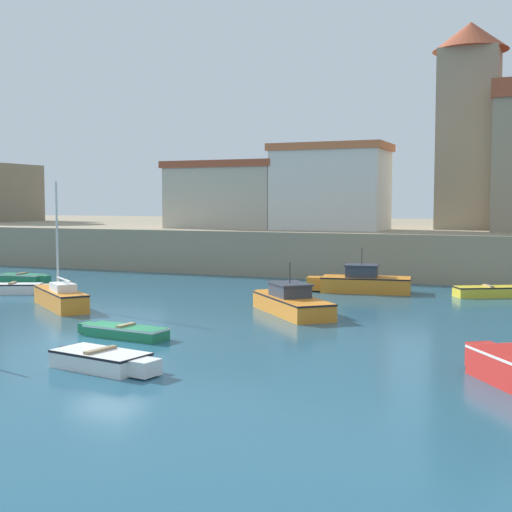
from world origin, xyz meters
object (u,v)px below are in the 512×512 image
(dinghy_green_4, at_px, (23,278))
(harbor_shed_near_wharf, at_px, (227,195))
(harbor_shed_far_end, at_px, (331,187))
(motorboat_orange_8, at_px, (290,302))
(motorboat_orange_5, at_px, (362,282))
(dinghy_yellow_7, at_px, (490,291))
(dinghy_white_2, at_px, (14,288))
(dinghy_green_0, at_px, (124,331))
(sailboat_orange_9, at_px, (60,297))
(dinghy_white_6, at_px, (104,360))

(dinghy_green_4, distance_m, harbor_shed_near_wharf, 16.53)
(harbor_shed_far_end, bearing_deg, motorboat_orange_8, -78.10)
(dinghy_green_4, bearing_deg, motorboat_orange_5, 10.31)
(dinghy_green_4, distance_m, dinghy_yellow_7, 26.75)
(dinghy_white_2, xyz_separation_m, dinghy_yellow_7, (23.33, 8.54, -0.00))
(dinghy_yellow_7, distance_m, harbor_shed_near_wharf, 22.39)
(dinghy_green_0, bearing_deg, harbor_shed_far_end, 90.75)
(motorboat_orange_5, xyz_separation_m, sailboat_orange_9, (-11.39, -10.90, -0.05))
(dinghy_green_4, xyz_separation_m, sailboat_orange_9, (8.48, -7.28, 0.22))
(dinghy_white_2, distance_m, dinghy_green_4, 5.19)
(dinghy_green_4, relative_size, harbor_shed_near_wharf, 0.40)
(motorboat_orange_5, xyz_separation_m, harbor_shed_near_wharf, (-12.97, 10.51, 4.83))
(dinghy_white_6, xyz_separation_m, dinghy_yellow_7, (8.94, 20.99, 0.01))
(dinghy_yellow_7, bearing_deg, motorboat_orange_5, -173.60)
(dinghy_yellow_7, bearing_deg, dinghy_green_0, -123.82)
(dinghy_green_4, bearing_deg, dinghy_white_6, -43.64)
(dinghy_white_6, distance_m, harbor_shed_near_wharf, 32.93)
(motorboat_orange_5, distance_m, harbor_shed_far_end, 12.63)
(motorboat_orange_5, relative_size, dinghy_white_6, 1.53)
(dinghy_white_6, height_order, sailboat_orange_9, sailboat_orange_9)
(dinghy_green_4, xyz_separation_m, dinghy_yellow_7, (26.39, 4.35, 0.00))
(dinghy_green_0, bearing_deg, dinghy_green_4, 141.14)
(dinghy_green_0, relative_size, dinghy_white_2, 1.05)
(harbor_shed_near_wharf, bearing_deg, motorboat_orange_8, -57.68)
(sailboat_orange_9, height_order, harbor_shed_far_end, harbor_shed_far_end)
(dinghy_white_2, relative_size, dinghy_yellow_7, 0.91)
(dinghy_white_2, relative_size, motorboat_orange_5, 0.62)
(dinghy_white_2, xyz_separation_m, dinghy_white_6, (14.39, -12.45, -0.01))
(dinghy_white_2, height_order, motorboat_orange_8, motorboat_orange_8)
(dinghy_green_4, relative_size, motorboat_orange_8, 0.64)
(dinghy_green_0, xyz_separation_m, motorboat_orange_5, (4.63, 15.90, 0.32))
(dinghy_green_0, bearing_deg, dinghy_white_2, 146.44)
(dinghy_white_6, height_order, harbor_shed_near_wharf, harbor_shed_near_wharf)
(motorboat_orange_5, bearing_deg, motorboat_orange_8, -97.10)
(dinghy_green_4, distance_m, dinghy_white_6, 24.12)
(dinghy_yellow_7, bearing_deg, sailboat_orange_9, -147.00)
(dinghy_green_4, relative_size, dinghy_white_6, 0.93)
(dinghy_yellow_7, relative_size, sailboat_orange_9, 0.66)
(dinghy_white_2, height_order, harbor_shed_far_end, harbor_shed_far_end)
(dinghy_white_6, relative_size, harbor_shed_far_end, 0.47)
(dinghy_green_4, relative_size, sailboat_orange_9, 0.60)
(harbor_shed_near_wharf, bearing_deg, dinghy_green_4, -116.05)
(dinghy_white_2, relative_size, dinghy_white_6, 0.94)
(motorboat_orange_5, relative_size, harbor_shed_near_wharf, 0.65)
(dinghy_green_4, height_order, motorboat_orange_8, motorboat_orange_8)
(sailboat_orange_9, bearing_deg, dinghy_green_4, 139.34)
(dinghy_yellow_7, bearing_deg, dinghy_white_6, -113.07)
(motorboat_orange_8, distance_m, sailboat_orange_9, 10.66)
(dinghy_white_6, bearing_deg, harbor_shed_near_wharf, 108.92)
(dinghy_green_4, height_order, dinghy_yellow_7, dinghy_yellow_7)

